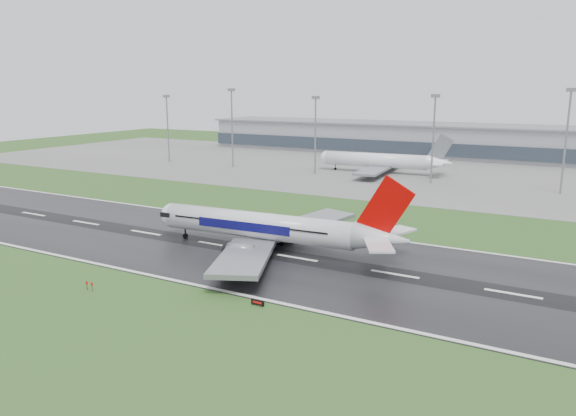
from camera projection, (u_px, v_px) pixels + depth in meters
The scene contains 12 objects.
ground at pixel (215, 245), 117.26m from camera, with size 520.00×520.00×0.00m, color #284E1C.
runway at pixel (215, 244), 117.25m from camera, with size 400.00×45.00×0.10m, color black.
apron at pixel (396, 170), 224.16m from camera, with size 400.00×130.00×0.08m, color slate.
terminal at pixel (434, 140), 273.87m from camera, with size 240.00×36.00×15.00m, color gray.
main_airliner at pixel (274, 211), 111.17m from camera, with size 56.20×53.52×16.59m, color silver, non-canonical shape.
parked_airliner at pixel (381, 153), 215.47m from camera, with size 54.08×50.35×15.85m, color white, non-canonical shape.
runway_sign at pixel (258, 303), 84.12m from camera, with size 2.30×0.26×1.04m, color black, non-canonical shape.
floodmast_0 at pixel (168, 130), 246.63m from camera, with size 0.64×0.64×29.05m, color gray.
floodmast_1 at pixel (232, 130), 229.65m from camera, with size 0.64×0.64×31.88m, color gray.
floodmast_2 at pixel (315, 137), 211.51m from camera, with size 0.64×0.64×29.00m, color gray.
floodmast_3 at pixel (433, 141), 189.82m from camera, with size 0.64×0.64×29.93m, color gray.
floodmast_4 at pixel (566, 144), 170.08m from camera, with size 0.64×0.64×31.99m, color gray.
Camera 1 is at (68.22, -91.22, 32.91)m, focal length 33.93 mm.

